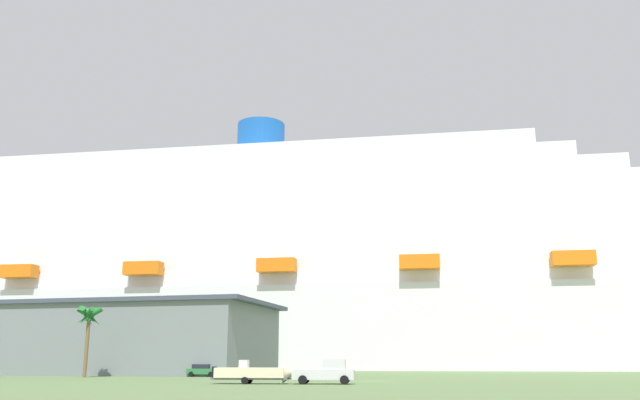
# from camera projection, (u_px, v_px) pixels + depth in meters

# --- Properties ---
(ground_plane) EXTENTS (600.00, 600.00, 0.00)m
(ground_plane) POSITION_uv_depth(u_px,v_px,m) (387.00, 375.00, 97.11)
(ground_plane) COLOR #567042
(cruise_ship) EXTENTS (295.17, 37.80, 66.33)m
(cruise_ship) POSITION_uv_depth(u_px,v_px,m) (405.00, 279.00, 148.22)
(cruise_ship) COLOR white
(cruise_ship) RESTS_ON ground_plane
(terminal_building) EXTENTS (71.48, 29.50, 10.54)m
(terminal_building) POSITION_uv_depth(u_px,v_px,m) (54.00, 339.00, 104.20)
(terminal_building) COLOR slate
(terminal_building) RESTS_ON ground_plane
(pickup_truck) EXTENTS (5.70, 2.52, 2.20)m
(pickup_truck) POSITION_uv_depth(u_px,v_px,m) (326.00, 372.00, 60.26)
(pickup_truck) COLOR silver
(pickup_truck) RESTS_ON ground_plane
(small_boat_on_trailer) EXTENTS (8.97, 2.41, 2.15)m
(small_boat_on_trailer) POSITION_uv_depth(u_px,v_px,m) (259.00, 373.00, 60.83)
(small_boat_on_trailer) COLOR #595960
(small_boat_on_trailer) RESTS_ON ground_plane
(palm_tree) EXTENTS (3.51, 3.42, 8.88)m
(palm_tree) POSITION_uv_depth(u_px,v_px,m) (89.00, 319.00, 84.57)
(palm_tree) COLOR brown
(palm_tree) RESTS_ON ground_plane
(parked_car_green_wagon) EXTENTS (4.51, 2.64, 1.58)m
(parked_car_green_wagon) POSITION_uv_depth(u_px,v_px,m) (204.00, 370.00, 85.93)
(parked_car_green_wagon) COLOR #2D723F
(parked_car_green_wagon) RESTS_ON ground_plane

